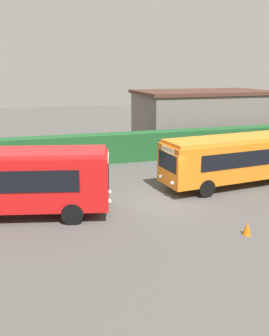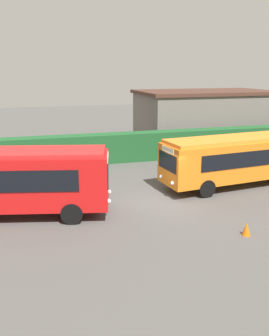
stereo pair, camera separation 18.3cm
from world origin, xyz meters
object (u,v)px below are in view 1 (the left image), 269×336
Objects in this scene: bus_red at (16,179)px; bus_orange at (239,157)px; person_center at (195,159)px; person_right at (230,158)px; traffic_cone at (247,228)px.

bus_red is 12.81m from bus_orange.
bus_red is at bearing 152.51° from person_center.
person_center is at bearing -68.02° from bus_orange.
bus_orange reaches higher than person_center.
person_center is at bearing 33.41° from bus_red.
bus_orange is 5.19× the size of person_center.
bus_orange is 3.24m from person_right.
person_center is at bearing 77.83° from traffic_cone.
bus_orange is 3.27m from person_center.
bus_red is 5.08× the size of person_right.
bus_red is at bearing -74.88° from person_right.
bus_red reaches higher than bus_orange.
traffic_cone is (9.29, -4.95, -1.55)m from bus_red.
bus_red is 14.94× the size of traffic_cone.
person_center is 1.09× the size of person_right.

